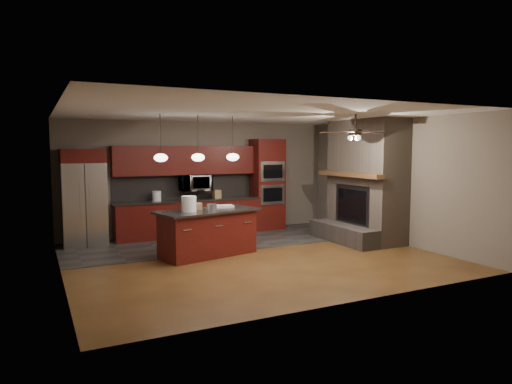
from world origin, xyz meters
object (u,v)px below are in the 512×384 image
counter_box (217,194)px  oven_tower (267,185)px  white_bucket (189,204)px  paint_tray (223,206)px  microwave (195,183)px  refrigerator (84,198)px  paint_can (212,207)px  cardboard_box (197,206)px  kitchen_island (208,232)px  counter_bucket (157,196)px

counter_box → oven_tower: bearing=-6.1°
white_bucket → paint_tray: (0.86, 0.37, -0.13)m
microwave → paint_tray: bearing=-91.4°
refrigerator → white_bucket: refrigerator is taller
paint_can → paint_tray: bearing=43.4°
cardboard_box → counter_box: size_ratio=1.00×
microwave → counter_box: 0.61m
refrigerator → paint_can: 3.07m
paint_can → counter_box: 2.42m
paint_tray → cardboard_box: (-0.63, -0.15, 0.05)m
microwave → paint_can: (-0.44, -2.32, -0.32)m
kitchen_island → counter_box: size_ratio=10.56×
microwave → white_bucket: (-0.91, -2.31, -0.23)m
paint_can → microwave: bearing=79.2°
oven_tower → paint_tray: 2.78m
white_bucket → counter_box: white_bucket is taller
white_bucket → oven_tower: bearing=37.9°
white_bucket → cardboard_box: bearing=43.0°
white_bucket → paint_can: (0.47, -0.01, -0.09)m
white_bucket → cardboard_box: size_ratio=1.48×
microwave → counter_bucket: 1.02m
microwave → refrigerator: (-2.60, -0.13, -0.24)m
paint_can → counter_bucket: bearing=103.3°
kitchen_island → oven_tower: bearing=28.5°
white_bucket → kitchen_island: bearing=12.9°
refrigerator → paint_can: refrigerator is taller
kitchen_island → microwave: bearing=64.8°
white_bucket → paint_tray: size_ratio=0.76×
kitchen_island → counter_box: 2.40m
oven_tower → cardboard_box: 3.35m
kitchen_island → white_bucket: 0.74m
kitchen_island → counter_bucket: bearing=90.0°
counter_bucket → microwave: bearing=2.9°
kitchen_island → cardboard_box: 0.57m
oven_tower → cardboard_box: bearing=-142.5°
paint_tray → counter_bucket: counter_bucket is taller
refrigerator → white_bucket: bearing=-52.1°
oven_tower → paint_can: size_ratio=12.41×
counter_bucket → counter_box: counter_bucket is taller
paint_can → white_bucket: bearing=179.0°
cardboard_box → counter_box: 2.33m
microwave → cardboard_box: 2.22m
cardboard_box → counter_bucket: 2.06m
oven_tower → white_bucket: size_ratio=7.80×
white_bucket → cardboard_box: (0.23, 0.21, -0.09)m
oven_tower → paint_can: oven_tower is taller
white_bucket → counter_bucket: size_ratio=1.29×
refrigerator → kitchen_island: refrigerator is taller
refrigerator → kitchen_island: bearing=-44.5°
paint_can → oven_tower: bearing=43.0°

